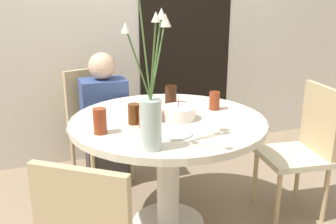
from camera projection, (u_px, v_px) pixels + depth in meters
name	position (u px, v px, depth m)	size (l,w,h in m)	color
wall_back	(118.00, 14.00, 3.24)	(8.00, 0.05, 2.60)	silver
doorway_panel	(186.00, 43.00, 3.50)	(0.90, 0.01, 2.05)	black
dining_table	(168.00, 141.00, 2.30)	(1.18, 1.18, 0.74)	beige
chair_left_flank	(95.00, 119.00, 3.02)	(0.51, 0.51, 0.89)	beige
chair_right_flank	(304.00, 144.00, 2.51)	(0.45, 0.45, 0.89)	beige
birthday_cake	(178.00, 113.00, 2.23)	(0.20, 0.20, 0.12)	white
flower_vase	(151.00, 105.00, 1.75)	(0.27, 0.29, 0.75)	#B2C6C1
side_plate	(173.00, 133.00, 2.00)	(0.20, 0.20, 0.01)	silver
drink_glass_0	(154.00, 114.00, 2.17)	(0.06, 0.06, 0.10)	#51280F
drink_glass_1	(214.00, 101.00, 2.41)	(0.07, 0.07, 0.12)	maroon
drink_glass_2	(144.00, 119.00, 2.08)	(0.06, 0.06, 0.10)	maroon
drink_glass_3	(100.00, 121.00, 1.99)	(0.07, 0.07, 0.14)	maroon
drink_glass_4	(134.00, 114.00, 2.14)	(0.07, 0.07, 0.12)	#51280F
drink_glass_5	(171.00, 95.00, 2.54)	(0.08, 0.08, 0.13)	#33190C
person_guest	(105.00, 125.00, 2.90)	(0.34, 0.24, 1.05)	#383333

